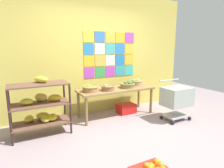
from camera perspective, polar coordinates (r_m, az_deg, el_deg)
name	(u,v)px	position (r m, az deg, el deg)	size (l,w,h in m)	color
ground	(136,138)	(3.46, 7.26, -15.76)	(9.22, 9.22, 0.00)	gray
back_wall_with_art	(98,54)	(4.53, -4.34, 9.11)	(4.90, 0.07, 2.81)	#CCBB4E
banana_shelf_unit	(41,104)	(3.62, -20.54, -5.61)	(1.00, 0.49, 1.05)	#2E1B1C
display_table	(116,92)	(4.31, 1.25, -2.31)	(1.75, 0.62, 0.63)	olive
fruit_basket_centre	(128,85)	(4.39, 4.70, -0.23)	(0.35, 0.35, 0.15)	olive
fruit_basket_back_right	(108,88)	(4.10, -1.27, -1.12)	(0.30, 0.30, 0.14)	#8B6140
fruit_basket_right	(90,88)	(4.01, -6.54, -1.34)	(0.35, 0.35, 0.14)	#9F7345
fruit_basket_back_left	(136,82)	(4.70, 7.28, 0.55)	(0.32, 0.32, 0.16)	tan
produce_crate_under_table	(126,108)	(4.60, 4.30, -7.33)	(0.41, 0.31, 0.22)	red
shopping_cart	(177,98)	(4.28, 18.90, -3.94)	(0.59, 0.48, 0.85)	black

